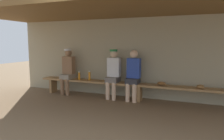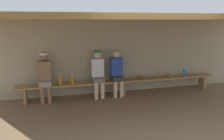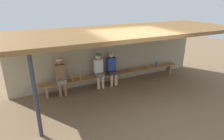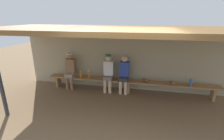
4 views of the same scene
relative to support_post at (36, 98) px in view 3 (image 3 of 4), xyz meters
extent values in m
plane|color=brown|center=(3.15, 0.55, -1.10)|extent=(24.00, 24.00, 0.00)
cube|color=tan|center=(3.15, 2.55, 0.00)|extent=(8.00, 0.20, 2.20)
cube|color=brown|center=(3.15, 1.25, 1.16)|extent=(8.00, 2.80, 0.12)
cylinder|color=#2D333D|center=(0.00, 0.00, 0.00)|extent=(0.10, 0.10, 2.20)
cube|color=#9E7547|center=(3.15, 2.10, -0.67)|extent=(6.00, 0.36, 0.05)
cube|color=#9E7547|center=(0.40, 2.10, -0.90)|extent=(0.08, 0.29, 0.41)
cube|color=#9E7547|center=(3.15, 2.10, -0.90)|extent=(0.08, 0.29, 0.41)
cube|color=#9E7547|center=(5.90, 2.10, -0.90)|extent=(0.08, 0.29, 0.41)
cube|color=gray|center=(0.95, 2.08, -0.57)|extent=(0.32, 0.40, 0.14)
cylinder|color=#8C6647|center=(0.86, 1.92, -0.86)|extent=(0.11, 0.11, 0.48)
cylinder|color=#8C6647|center=(1.04, 1.92, -0.86)|extent=(0.11, 0.11, 0.48)
cube|color=#8C6647|center=(0.95, 2.16, -0.24)|extent=(0.34, 0.20, 0.52)
sphere|color=#8C6647|center=(0.95, 2.16, 0.13)|extent=(0.21, 0.21, 0.21)
cylinder|color=white|center=(0.95, 2.12, 0.22)|extent=(0.21, 0.21, 0.05)
cube|color=#333338|center=(2.97, 2.08, -0.57)|extent=(0.32, 0.40, 0.14)
cylinder|color=beige|center=(2.88, 1.92, -0.86)|extent=(0.11, 0.11, 0.48)
cylinder|color=beige|center=(3.06, 1.92, -0.86)|extent=(0.11, 0.11, 0.48)
cube|color=#2D47A5|center=(2.97, 2.16, -0.24)|extent=(0.34, 0.20, 0.52)
sphere|color=beige|center=(2.97, 2.16, 0.13)|extent=(0.21, 0.21, 0.21)
cube|color=slate|center=(2.41, 2.08, -0.57)|extent=(0.32, 0.40, 0.14)
cylinder|color=beige|center=(2.32, 1.92, -0.86)|extent=(0.11, 0.11, 0.48)
cylinder|color=beige|center=(2.50, 1.92, -0.86)|extent=(0.11, 0.11, 0.48)
cube|color=white|center=(2.41, 2.16, -0.24)|extent=(0.34, 0.20, 0.52)
sphere|color=beige|center=(2.41, 2.16, 0.13)|extent=(0.21, 0.21, 0.21)
cylinder|color=#2D8442|center=(2.41, 2.12, 0.22)|extent=(0.21, 0.21, 0.05)
cylinder|color=orange|center=(1.68, 2.11, -0.52)|extent=(0.06, 0.06, 0.24)
cylinder|color=white|center=(1.68, 2.11, -0.39)|extent=(0.04, 0.04, 0.02)
cylinder|color=orange|center=(1.35, 2.08, -0.53)|extent=(0.06, 0.06, 0.21)
cylinder|color=white|center=(1.35, 2.08, -0.41)|extent=(0.04, 0.04, 0.02)
cylinder|color=blue|center=(5.17, 2.05, -0.52)|extent=(0.08, 0.08, 0.24)
cylinder|color=white|center=(5.17, 2.05, -0.39)|extent=(0.06, 0.06, 0.02)
ellipsoid|color=olive|center=(4.61, 2.08, -0.60)|extent=(0.20, 0.26, 0.09)
ellipsoid|color=brown|center=(3.71, 2.13, -0.60)|extent=(0.29, 0.26, 0.09)
camera|label=1|loc=(4.48, -3.15, 0.41)|focal=33.57mm
camera|label=2|loc=(1.29, -3.90, 1.08)|focal=35.12mm
camera|label=3|loc=(-0.05, -4.40, 2.22)|focal=30.66mm
camera|label=4|loc=(3.65, -3.26, 1.49)|focal=26.08mm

